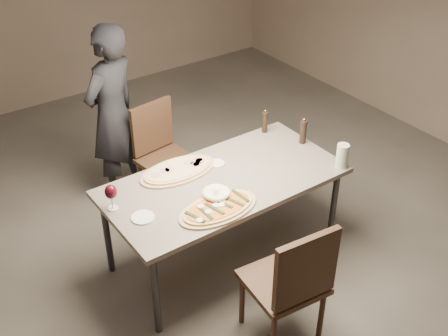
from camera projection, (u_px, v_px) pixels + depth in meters
room at (224, 100)px, 3.80m from camera, size 7.00×7.00×7.00m
dining_table at (224, 186)px, 4.19m from camera, size 1.80×0.90×0.75m
zucchini_pizza at (218, 208)px, 3.84m from camera, size 0.60×0.33×0.05m
ham_pizza at (178, 170)px, 4.23m from camera, size 0.62×0.34×0.04m
bread_basket at (216, 194)px, 3.93m from camera, size 0.20×0.20×0.07m
oil_dish at (216, 163)px, 4.33m from camera, size 0.12×0.12×0.01m
pepper_mill_left at (265, 122)px, 4.70m from camera, size 0.05×0.05×0.21m
pepper_mill_right at (303, 131)px, 4.54m from camera, size 0.06×0.06×0.23m
carafe at (342, 156)px, 4.25m from camera, size 0.09×0.09×0.19m
wine_glass at (111, 193)px, 3.79m from camera, size 0.09×0.09×0.19m
side_plate at (143, 217)px, 3.77m from camera, size 0.16×0.16×0.01m
chair_near at (292, 280)px, 3.56m from camera, size 0.52×0.52×1.00m
chair_far at (161, 149)px, 4.95m from camera, size 0.50×0.50×0.93m
diner at (112, 115)px, 4.86m from camera, size 0.71×0.60×1.64m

